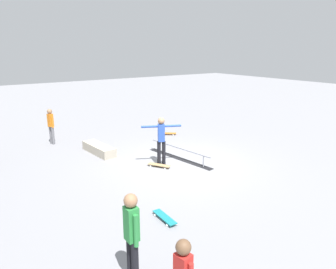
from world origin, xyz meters
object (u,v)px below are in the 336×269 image
at_px(grind_rail, 179,154).
at_px(loose_skateboard_orange, 168,133).
at_px(skateboard_main, 159,165).
at_px(bystander_green_shirt, 132,234).
at_px(loose_skateboard_teal, 165,217).
at_px(skater_main, 161,138).
at_px(bystander_orange_shirt, 51,124).
at_px(skate_ledge, 99,149).

bearing_deg(grind_rail, loose_skateboard_orange, -36.03).
relative_size(skateboard_main, bystander_green_shirt, 0.47).
distance_m(bystander_green_shirt, loose_skateboard_teal, 2.29).
relative_size(skater_main, bystander_orange_shirt, 1.12).
bearing_deg(skater_main, loose_skateboard_teal, -96.37).
xyz_separation_m(skateboard_main, loose_skateboard_teal, (-2.92, 1.77, 0.00)).
xyz_separation_m(skateboard_main, bystander_orange_shirt, (4.82, 2.23, 0.78)).
distance_m(grind_rail, bystander_orange_shirt, 5.65).
bearing_deg(loose_skateboard_orange, bystander_orange_shirt, -157.71).
xyz_separation_m(skater_main, loose_skateboard_teal, (-3.07, 1.96, -0.90)).
bearing_deg(skater_main, skateboard_main, -116.96).
distance_m(skate_ledge, skater_main, 2.85).
distance_m(skate_ledge, skateboard_main, 2.79).
relative_size(grind_rail, skate_ledge, 1.70).
relative_size(skater_main, loose_skateboard_teal, 2.09).
relative_size(bystander_green_shirt, loose_skateboard_orange, 2.28).
xyz_separation_m(skater_main, loose_skateboard_orange, (3.08, -2.40, -0.90)).
distance_m(grind_rail, loose_skateboard_orange, 3.32).
xyz_separation_m(bystander_orange_shirt, loose_skateboard_orange, (-1.60, -4.83, -0.78)).
xyz_separation_m(skate_ledge, bystander_orange_shirt, (2.26, 1.14, 0.69)).
bearing_deg(grind_rail, loose_skateboard_teal, 129.95).
relative_size(grind_rail, bystander_green_shirt, 1.81).
xyz_separation_m(loose_skateboard_teal, loose_skateboard_orange, (6.15, -4.37, 0.00)).
relative_size(skate_ledge, loose_skateboard_orange, 2.43).
bearing_deg(loose_skateboard_orange, loose_skateboard_teal, -84.79).
bearing_deg(loose_skateboard_teal, skater_main, -30.51).
height_order(skate_ledge, skateboard_main, skate_ledge).
distance_m(grind_rail, skateboard_main, 1.11).
relative_size(skateboard_main, bystander_orange_shirt, 0.52).
bearing_deg(skater_main, grind_rail, 35.20).
distance_m(skater_main, loose_skateboard_teal, 3.75).
height_order(skateboard_main, bystander_orange_shirt, bystander_orange_shirt).
bearing_deg(skateboard_main, bystander_orange_shirt, 174.17).
height_order(skate_ledge, loose_skateboard_orange, skate_ledge).
xyz_separation_m(grind_rail, bystander_orange_shirt, (4.54, 3.30, 0.66)).
bearing_deg(bystander_orange_shirt, grind_rail, -163.22).
distance_m(bystander_orange_shirt, loose_skateboard_orange, 5.14).
bearing_deg(bystander_orange_shirt, loose_skateboard_teal, 164.18).
distance_m(loose_skateboard_teal, loose_skateboard_orange, 7.54).
bearing_deg(grind_rail, skater_main, 90.42).
height_order(skate_ledge, bystander_orange_shirt, bystander_orange_shirt).
bearing_deg(skate_ledge, loose_skateboard_orange, -79.79).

